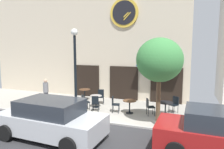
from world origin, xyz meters
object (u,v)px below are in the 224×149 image
object	(u,v)px
street_lamp	(75,71)
cafe_table_center_left	(165,106)
street_tree	(159,60)
cafe_table_near_door	(130,104)
cafe_table_center_right	(96,99)
pedestrian_grey	(46,92)
cafe_chair_near_tree	(84,101)
parked_car_red	(224,134)
parked_car_silver	(51,119)
cafe_chair_facing_street	(114,103)
cafe_chair_by_entrance	(175,103)
cafe_table_near_curb	(85,92)
cafe_chair_near_lamp	(101,95)
cafe_chair_under_awning	(95,102)
cafe_chair_mid_row	(149,106)

from	to	relation	value
street_lamp	cafe_table_center_left	bearing A→B (deg)	15.52
street_tree	cafe_table_near_door	size ratio (longest dim) A/B	5.43
cafe_table_near_door	cafe_table_center_left	size ratio (longest dim) A/B	0.93
cafe_table_center_right	pedestrian_grey	xyz separation A→B (m)	(-3.06, -0.72, 0.35)
street_lamp	cafe_chair_near_tree	xyz separation A→B (m)	(0.14, 0.70, -1.78)
cafe_chair_near_tree	parked_car_red	distance (m)	7.34
cafe_chair_near_tree	pedestrian_grey	world-z (taller)	pedestrian_grey
street_lamp	parked_car_silver	xyz separation A→B (m)	(0.63, -3.08, -1.55)
parked_car_silver	street_lamp	bearing A→B (deg)	101.63
cafe_table_center_right	cafe_table_center_left	distance (m)	4.08
cafe_table_near_door	cafe_chair_facing_street	bearing A→B (deg)	-171.39
cafe_chair_by_entrance	cafe_table_center_right	bearing A→B (deg)	-173.45
cafe_table_center_left	parked_car_red	size ratio (longest dim) A/B	0.18
cafe_table_near_curb	pedestrian_grey	size ratio (longest dim) A/B	0.46
cafe_chair_near_tree	cafe_chair_near_lamp	bearing A→B (deg)	77.82
cafe_table_center_left	parked_car_silver	xyz separation A→B (m)	(-3.99, -4.36, 0.23)
cafe_chair_facing_street	cafe_chair_near_tree	world-z (taller)	same
cafe_table_near_curb	cafe_table_center_right	xyz separation A→B (m)	(1.47, -1.37, -0.04)
cafe_table_center_left	cafe_chair_by_entrance	distance (m)	0.79
street_lamp	cafe_chair_by_entrance	bearing A→B (deg)	21.17
cafe_table_near_curb	cafe_chair_by_entrance	world-z (taller)	cafe_chair_by_entrance
cafe_table_center_left	cafe_chair_near_lamp	size ratio (longest dim) A/B	0.88
cafe_chair_near_tree	cafe_chair_near_lamp	xyz separation A→B (m)	(0.35, 1.61, 0.00)
cafe_table_near_door	cafe_chair_near_tree	bearing A→B (deg)	-173.65
cafe_table_near_door	cafe_chair_under_awning	world-z (taller)	cafe_chair_under_awning
street_lamp	cafe_chair_by_entrance	world-z (taller)	street_lamp
cafe_chair_near_lamp	pedestrian_grey	distance (m)	3.41
cafe_chair_near_lamp	pedestrian_grey	bearing A→B (deg)	-152.08
cafe_table_near_curb	parked_car_silver	xyz separation A→B (m)	(1.56, -5.89, 0.21)
cafe_chair_facing_street	parked_car_silver	world-z (taller)	parked_car_silver
cafe_chair_by_entrance	street_tree	bearing A→B (deg)	-105.19
cafe_chair_near_lamp	cafe_chair_mid_row	bearing A→B (deg)	-21.41
street_tree	cafe_chair_under_awning	size ratio (longest dim) A/B	4.45
parked_car_silver	parked_car_red	distance (m)	6.22
cafe_table_near_curb	cafe_chair_under_awning	size ratio (longest dim) A/B	0.85
street_lamp	cafe_chair_near_tree	bearing A→B (deg)	78.70
cafe_chair_under_awning	cafe_chair_near_tree	world-z (taller)	same
cafe_table_center_right	cafe_chair_under_awning	size ratio (longest dim) A/B	0.81
cafe_table_near_curb	cafe_chair_near_tree	distance (m)	2.36
cafe_chair_under_awning	pedestrian_grey	bearing A→B (deg)	178.97
cafe_table_center_left	pedestrian_grey	world-z (taller)	pedestrian_grey
street_lamp	cafe_table_center_left	world-z (taller)	street_lamp
street_tree	pedestrian_grey	size ratio (longest dim) A/B	2.40
street_tree	cafe_chair_facing_street	xyz separation A→B (m)	(-2.52, 1.17, -2.47)
cafe_table_center_left	cafe_chair_by_entrance	size ratio (longest dim) A/B	0.88
street_tree	cafe_table_near_door	bearing A→B (deg)	142.54
street_lamp	cafe_chair_by_entrance	size ratio (longest dim) A/B	5.06
street_tree	pedestrian_grey	xyz separation A→B (m)	(-6.95, 1.02, -2.14)
street_tree	cafe_chair_facing_street	size ratio (longest dim) A/B	4.45
cafe_chair_mid_row	pedestrian_grey	distance (m)	6.34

